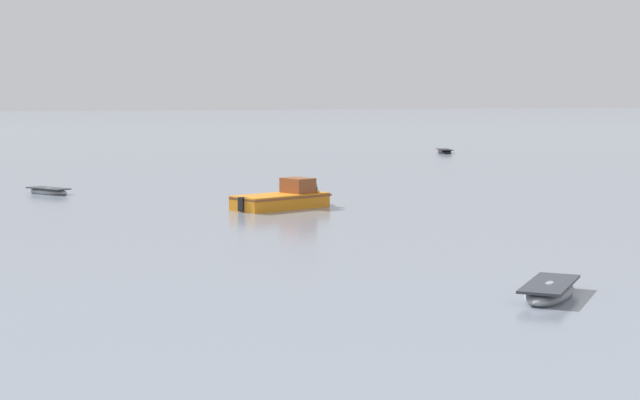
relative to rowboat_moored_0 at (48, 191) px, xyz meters
name	(u,v)px	position (x,y,z in m)	size (l,w,h in m)	color
rowboat_moored_0	(48,191)	(0.00, 0.00, 0.00)	(2.25, 3.11, 0.47)	gray
rowboat_moored_3	(445,152)	(42.22, 25.10, 0.02)	(2.31, 3.53, 0.53)	black
rowboat_moored_5	(549,291)	(6.44, -35.56, 0.02)	(3.31, 3.08, 0.53)	gray
motorboat_moored_2	(294,201)	(9.45, -12.24, 0.19)	(5.87, 3.42, 2.11)	orange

